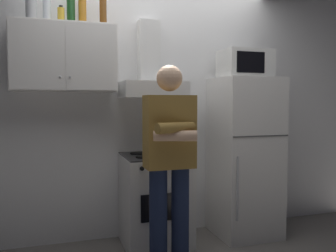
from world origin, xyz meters
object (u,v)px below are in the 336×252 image
bottle_canister_steel (31,8)px  bottle_spice_jar (61,15)px  refrigerator (245,157)px  bottle_beer_brown (103,12)px  range_hood (151,77)px  bottle_wine_green (71,7)px  bottle_vodka_clear (47,5)px  microwave (245,64)px  upper_cabinet (64,58)px  cooking_pot (172,149)px  person_standing (170,161)px  stove_oven (155,200)px  bottle_liquor_amber (82,8)px

bottle_canister_steel → bottle_spice_jar: size_ratio=1.60×
refrigerator → bottle_beer_brown: 1.97m
bottle_canister_steel → range_hood: bearing=1.1°
bottle_wine_green → bottle_vodka_clear: bearing=-175.9°
range_hood → bottle_wine_green: (-0.73, 0.02, 0.61)m
microwave → bottle_canister_steel: bearing=177.5°
upper_cabinet → microwave: 1.75m
upper_cabinet → refrigerator: bearing=-4.1°
bottle_wine_green → cooking_pot: bearing=-17.1°
upper_cabinet → bottle_vodka_clear: bearing=177.2°
person_standing → bottle_beer_brown: bearing=119.4°
stove_oven → bottle_wine_green: 1.92m
microwave → bottle_vodka_clear: (-1.89, 0.11, 0.46)m
refrigerator → bottle_canister_steel: bottle_canister_steel is taller
cooking_pot → bottle_vodka_clear: bearing=166.8°
refrigerator → stove_oven: bearing=-180.0°
bottle_canister_steel → microwave: bearing=-2.5°
bottle_canister_steel → upper_cabinet: bearing=4.1°
person_standing → bottle_beer_brown: bottle_beer_brown is taller
bottle_liquor_amber → person_standing: bearing=-51.6°
stove_oven → microwave: 1.62m
cooking_pot → bottle_canister_steel: (-1.19, 0.23, 1.23)m
refrigerator → range_hood: bearing=172.5°
cooking_pot → bottle_canister_steel: size_ratio=1.19×
upper_cabinet → range_hood: bearing=0.1°
cooking_pot → bottle_wine_green: size_ratio=0.87×
bottle_wine_green → bottle_canister_steel: bearing=-173.0°
person_standing → bottle_spice_jar: (-0.77, 0.70, 1.22)m
bottle_vodka_clear → bottle_beer_brown: bearing=-2.6°
microwave → person_standing: bearing=-148.0°
bottle_beer_brown → bottle_wine_green: size_ratio=0.81×
upper_cabinet → bottle_liquor_amber: size_ratio=2.81×
range_hood → bottle_spice_jar: bearing=-177.8°
range_hood → person_standing: (-0.05, -0.73, -0.70)m
bottle_liquor_amber → bottle_spice_jar: (-0.19, -0.04, -0.09)m
person_standing → bottle_wine_green: (-0.68, 0.75, 1.30)m
cooking_pot → bottle_beer_brown: size_ratio=1.07×
upper_cabinet → bottle_wine_green: bottle_wine_green is taller
upper_cabinet → range_hood: 0.81m
bottle_vodka_clear → person_standing: bearing=-39.7°
bottle_canister_steel → bottle_spice_jar: bottle_canister_steel is taller
stove_oven → bottle_vodka_clear: (-0.94, 0.13, 1.77)m
bottle_beer_brown → bottle_canister_steel: bearing=-179.6°
cooking_pot → bottle_liquor_amber: (-0.77, 0.25, 1.27)m
microwave → refrigerator: bearing=-89.1°
microwave → bottle_liquor_amber: (-1.58, 0.11, 0.46)m
range_hood → microwave: size_ratio=1.56×
bottle_canister_steel → bottle_liquor_amber: bottle_liquor_amber is taller
stove_oven → bottle_liquor_amber: 1.89m
upper_cabinet → person_standing: (0.75, -0.73, -0.85)m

